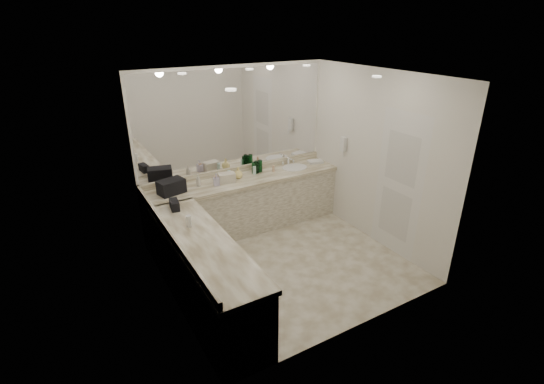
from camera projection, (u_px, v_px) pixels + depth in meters
floor at (284, 263)px, 5.65m from camera, size 3.20×3.20×0.00m
ceiling at (287, 76)px, 4.61m from camera, size 3.20×3.20×0.00m
wall_back at (236, 149)px, 6.32m from camera, size 3.20×0.02×2.60m
wall_left at (164, 205)px, 4.39m from camera, size 0.02×3.00×2.60m
wall_right at (376, 159)px, 5.87m from camera, size 0.02×3.00×2.60m
vanity_back_base at (245, 205)px, 6.43m from camera, size 3.20×0.60×0.84m
vanity_back_top at (245, 180)px, 6.25m from camera, size 3.20×0.64×0.06m
vanity_left_base at (204, 277)px, 4.65m from camera, size 0.60×2.40×0.84m
vanity_left_top at (202, 243)px, 4.47m from camera, size 0.64×2.42×0.06m
backsplash_back at (237, 170)px, 6.44m from camera, size 3.20×0.04×0.10m
backsplash_left at (169, 232)px, 4.54m from camera, size 0.04×3.00×0.10m
mirror_back at (235, 120)px, 6.12m from camera, size 3.12×0.01×1.55m
mirror_left at (160, 165)px, 4.21m from camera, size 0.01×2.92×1.55m
sink at (295, 168)px, 6.68m from camera, size 0.44×0.44×0.03m
faucet at (288, 160)px, 6.82m from camera, size 0.24×0.16×0.14m
wall_phone at (343, 144)px, 6.38m from camera, size 0.06×0.10×0.24m
door at (398, 185)px, 5.57m from camera, size 0.02×0.82×2.10m
black_toiletry_bag at (171, 186)px, 5.65m from camera, size 0.41×0.31×0.21m
black_bag_spill at (174, 205)px, 5.20m from camera, size 0.13×0.24×0.13m
cream_cosmetic_case at (227, 178)px, 6.05m from camera, size 0.28×0.20×0.15m
hand_towel at (315, 162)px, 6.90m from camera, size 0.28×0.22×0.04m
lotion_left at (189, 221)px, 4.75m from camera, size 0.06×0.06×0.15m
soap_bottle_a at (198, 180)px, 5.91m from camera, size 0.08×0.08×0.18m
soap_bottle_b at (216, 180)px, 5.93m from camera, size 0.10×0.10×0.19m
soap_bottle_c at (238, 173)px, 6.21m from camera, size 0.15×0.15×0.18m
green_bottle_0 at (257, 167)px, 6.41m from camera, size 0.07×0.07×0.20m
green_bottle_1 at (254, 168)px, 6.40m from camera, size 0.07×0.07×0.19m
green_bottle_2 at (256, 167)px, 6.40m from camera, size 0.06×0.06×0.21m
green_bottle_3 at (260, 166)px, 6.45m from camera, size 0.07×0.07×0.20m
green_bottle_4 at (257, 167)px, 6.45m from camera, size 0.07×0.07×0.19m
amenity_bottle_0 at (216, 181)px, 5.94m from camera, size 0.05×0.05×0.15m
amenity_bottle_1 at (229, 175)px, 6.18m from camera, size 0.05×0.05×0.14m
amenity_bottle_2 at (231, 177)px, 6.15m from camera, size 0.05×0.05×0.09m
amenity_bottle_3 at (273, 169)px, 6.48m from camera, size 0.04×0.04×0.10m
amenity_bottle_4 at (254, 170)px, 6.37m from camera, size 0.06×0.06×0.14m
amenity_bottle_5 at (224, 178)px, 6.05m from camera, size 0.04×0.04×0.14m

